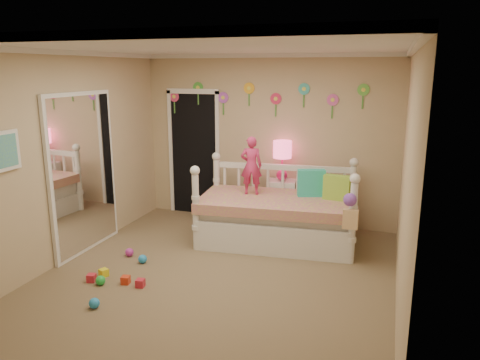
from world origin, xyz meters
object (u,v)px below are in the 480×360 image
(table_lamp, at_px, (282,154))
(child, at_px, (251,165))
(daybed, at_px, (277,202))
(nightstand, at_px, (281,203))

(table_lamp, bearing_deg, child, -113.98)
(daybed, bearing_deg, nightstand, 93.09)
(daybed, bearing_deg, table_lamp, 93.09)
(nightstand, distance_m, table_lamp, 0.76)
(table_lamp, bearing_deg, daybed, -81.33)
(daybed, relative_size, nightstand, 2.99)
(daybed, distance_m, nightstand, 0.76)
(nightstand, height_order, table_lamp, table_lamp)
(daybed, bearing_deg, child, 164.92)
(child, bearing_deg, table_lamp, -126.08)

